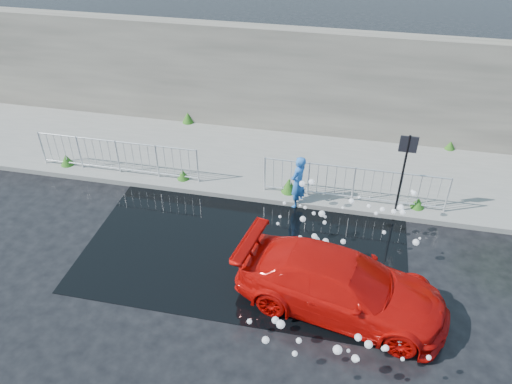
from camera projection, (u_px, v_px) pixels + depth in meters
ground at (217, 270)px, 12.01m from camera, size 90.00×90.00×0.00m
pavement at (259, 160)px, 15.94m from camera, size 30.00×4.00×0.15m
curb at (245, 196)px, 14.35m from camera, size 30.00×0.25×0.16m
retaining_wall at (273, 80)px, 16.63m from camera, size 30.00×0.60×3.50m
puddle at (247, 246)px, 12.72m from camera, size 8.00×5.00×0.01m
sign_post at (405, 162)px, 12.76m from camera, size 0.45×0.06×2.50m
railing_left at (118, 156)px, 14.92m from camera, size 5.05×0.05×1.10m
railing_right at (354, 183)px, 13.74m from camera, size 5.05×0.05×1.10m
weeds at (245, 161)px, 15.42m from camera, size 12.17×3.93×0.45m
water_spray at (345, 259)px, 11.35m from camera, size 3.63×5.68×1.00m
red_car at (341, 285)px, 10.71m from camera, size 4.85×2.67×1.33m
person at (298, 182)px, 13.68m from camera, size 0.58×0.68×1.58m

